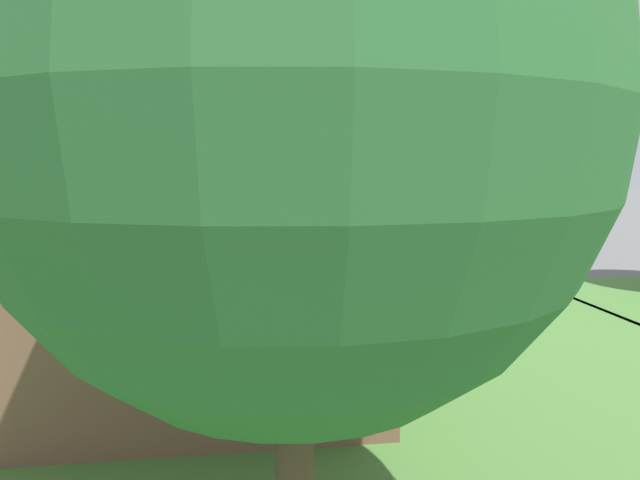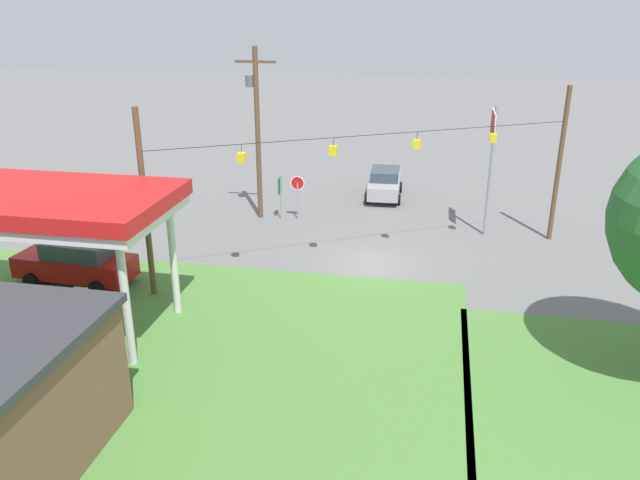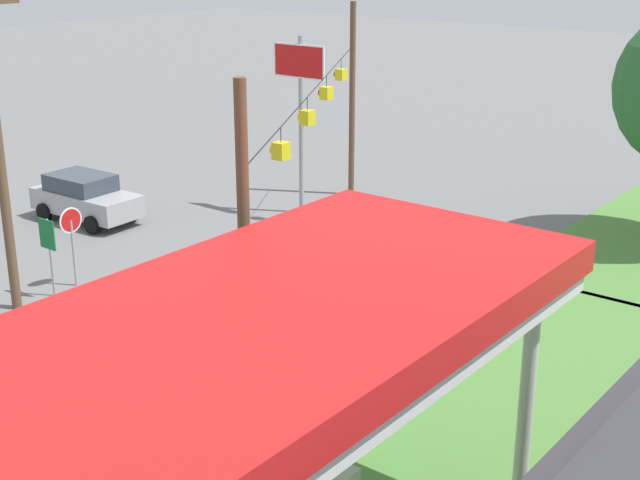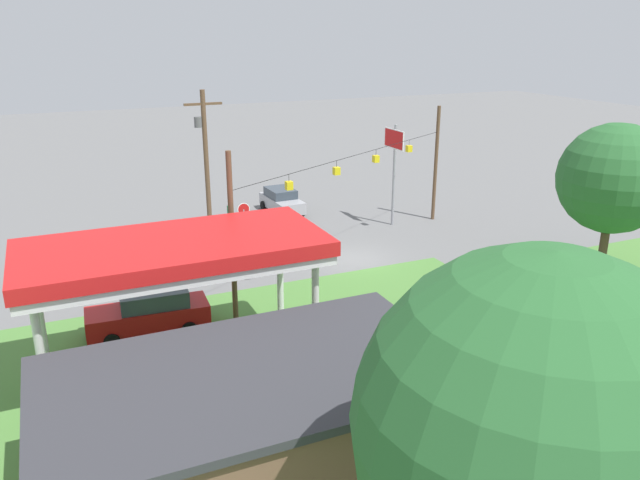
{
  "view_description": "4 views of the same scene",
  "coord_description": "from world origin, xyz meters",
  "views": [
    {
      "loc": [
        8.82,
        29.54,
        5.25
      ],
      "look_at": [
        4.84,
        1.87,
        1.7
      ],
      "focal_mm": 35.0,
      "sensor_mm": 36.0,
      "label": 1
    },
    {
      "loc": [
        -2.7,
        26.92,
        11.48
      ],
      "look_at": [
        2.35,
        0.74,
        1.29
      ],
      "focal_mm": 35.0,
      "sensor_mm": 36.0,
      "label": 2
    },
    {
      "loc": [
        20.37,
        15.97,
        10.2
      ],
      "look_at": [
        2.22,
        1.82,
        2.33
      ],
      "focal_mm": 50.0,
      "sensor_mm": 36.0,
      "label": 3
    },
    {
      "loc": [
        15.61,
        29.96,
        12.55
      ],
      "look_at": [
        4.04,
        4.05,
        2.98
      ],
      "focal_mm": 35.0,
      "sensor_mm": 36.0,
      "label": 4
    }
  ],
  "objects": [
    {
      "name": "route_sign",
      "position": [
        5.82,
        -5.48,
        1.71
      ],
      "size": [
        0.1,
        0.7,
        2.4
      ],
      "color": "gray",
      "rests_on": "ground"
    },
    {
      "name": "stop_sign_overhead",
      "position": [
        -5.32,
        -5.01,
        4.9
      ],
      "size": [
        0.22,
        2.37,
        6.76
      ],
      "color": "gray",
      "rests_on": "ground"
    },
    {
      "name": "ground_plane",
      "position": [
        0.0,
        0.0,
        0.0
      ],
      "size": [
        160.0,
        160.0,
        0.0
      ],
      "primitive_type": "plane",
      "color": "slate"
    },
    {
      "name": "signal_span_gantry",
      "position": [
        0.0,
        -0.01,
        4.28
      ],
      "size": [
        17.52,
        10.24,
        7.81
      ],
      "color": "brown",
      "rests_on": "ground"
    },
    {
      "name": "gas_station_canopy",
      "position": [
        11.77,
        8.3,
        4.81
      ],
      "size": [
        10.98,
        5.22,
        5.33
      ],
      "color": "silver",
      "rests_on": "ground"
    },
    {
      "name": "fuel_pump_near",
      "position": [
        9.92,
        8.3,
        0.78
      ],
      "size": [
        0.71,
        0.56,
        1.64
      ],
      "color": "gray",
      "rests_on": "ground"
    },
    {
      "name": "stop_sign_roadside",
      "position": [
        4.86,
        -5.64,
        1.81
      ],
      "size": [
        0.8,
        0.08,
        2.5
      ],
      "rotation": [
        0.0,
        0.0,
        3.14
      ],
      "color": "#99999E",
      "rests_on": "ground"
    },
    {
      "name": "car_on_crossroad",
      "position": [
        0.46,
        -10.74,
        0.92
      ],
      "size": [
        2.23,
        4.43,
        1.77
      ],
      "rotation": [
        0.0,
        0.0,
        1.61
      ],
      "color": "#9E9EA3",
      "rests_on": "ground"
    },
    {
      "name": "car_at_pumps_front",
      "position": [
        12.34,
        4.57,
        1.01
      ],
      "size": [
        5.24,
        2.34,
        1.99
      ],
      "rotation": [
        0.0,
        0.0,
        -0.06
      ],
      "color": "#AD1414",
      "rests_on": "ground"
    },
    {
      "name": "utility_pole_main",
      "position": [
        7.07,
        -5.56,
        5.25
      ],
      "size": [
        2.2,
        0.44,
        9.37
      ],
      "color": "brown",
      "rests_on": "ground"
    }
  ]
}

